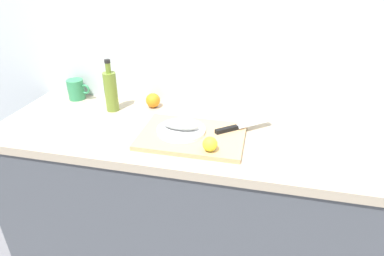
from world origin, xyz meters
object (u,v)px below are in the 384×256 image
Objects in this scene: lemon_0 at (210,144)px; fish_fillet at (181,125)px; cutting_board at (192,136)px; olive_oil_bottle at (111,91)px; white_plate at (181,130)px; chef_knife at (237,127)px; coffee_mug_1 at (76,89)px.

fish_fillet is at bearing 139.98° from lemon_0.
lemon_0 is (0.15, -0.13, -0.00)m from fish_fillet.
cutting_board is 0.51m from olive_oil_bottle.
white_plate is 1.33× the size of fish_fillet.
chef_knife is 1.91× the size of coffee_mug_1.
coffee_mug_1 is at bearing 153.57° from lemon_0.
white_plate is (-0.05, 0.01, 0.02)m from cutting_board.
coffee_mug_1 is (-0.82, 0.41, 0.01)m from lemon_0.
olive_oil_bottle is at bearing 155.68° from fish_fillet.
cutting_board is 1.70× the size of olive_oil_bottle.
chef_knife is at bearing -9.17° from olive_oil_bottle.
white_plate is 1.66× the size of coffee_mug_1.
fish_fillet is 0.25m from chef_knife.
olive_oil_bottle is (-0.56, 0.31, 0.06)m from lemon_0.
olive_oil_bottle is at bearing 132.19° from chef_knife.
olive_oil_bottle is (-0.65, 0.10, 0.08)m from chef_knife.
olive_oil_bottle is at bearing 156.97° from cutting_board.
fish_fillet is at bearing -24.32° from olive_oil_bottle.
white_plate is 0.25m from chef_knife.
coffee_mug_1 reaches higher than cutting_board.
lemon_0 reaches higher than white_plate.
cutting_board is 0.07m from fish_fillet.
cutting_board is at bearing -11.78° from white_plate.
olive_oil_bottle is at bearing 150.94° from lemon_0.
lemon_0 is 0.47× the size of coffee_mug_1.
fish_fillet reaches higher than chef_knife.
fish_fillet is 0.72m from coffee_mug_1.
olive_oil_bottle reaches higher than cutting_board.
chef_knife is 0.66m from olive_oil_bottle.
olive_oil_bottle is (-0.46, 0.20, 0.10)m from cutting_board.
olive_oil_bottle is (-0.41, 0.19, 0.05)m from fish_fillet.
cutting_board is 2.81× the size of fish_fillet.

